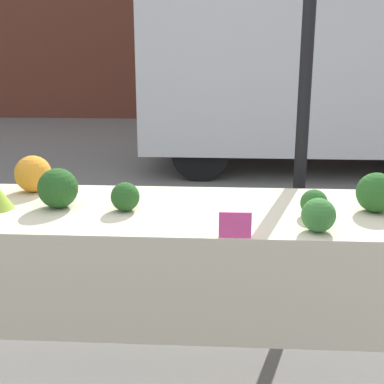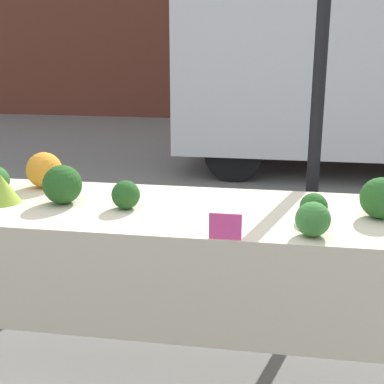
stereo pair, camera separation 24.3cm
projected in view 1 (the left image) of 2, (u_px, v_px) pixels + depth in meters
name	position (u px, v px, depth m)	size (l,w,h in m)	color
ground_plane	(192.00, 364.00, 2.68)	(40.00, 40.00, 0.00)	gray
tent_pole	(304.00, 101.00, 2.91)	(0.07, 0.07, 2.49)	black
parked_truck	(308.00, 66.00, 6.45)	(4.23, 1.82, 2.36)	white
market_table	(191.00, 234.00, 2.42)	(2.28, 0.75, 0.82)	beige
orange_cauliflower	(33.00, 174.00, 2.70)	(0.19, 0.19, 0.19)	orange
broccoli_head_0	(314.00, 203.00, 2.34)	(0.12, 0.12, 0.12)	#285B23
broccoli_head_1	(376.00, 192.00, 2.39)	(0.18, 0.18, 0.18)	#285B23
broccoli_head_2	(318.00, 215.00, 2.15)	(0.14, 0.14, 0.14)	#387533
broccoli_head_3	(58.00, 188.00, 2.45)	(0.18, 0.18, 0.18)	#23511E
broccoli_head_5	(125.00, 197.00, 2.41)	(0.13, 0.13, 0.13)	#23511E
price_sign	(235.00, 225.00, 2.08)	(0.13, 0.01, 0.11)	#EF4793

